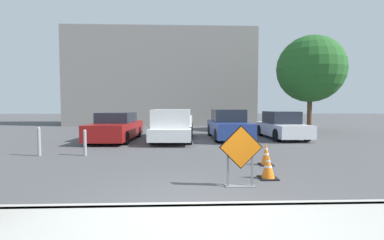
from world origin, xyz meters
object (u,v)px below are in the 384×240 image
at_px(traffic_cone_nearest, 268,167).
at_px(parked_car_third, 281,126).
at_px(parked_car_second, 228,125).
at_px(pickup_truck, 173,126).
at_px(bollard_nearest, 85,142).
at_px(bollard_second, 39,141).
at_px(traffic_cone_second, 266,154).
at_px(parked_car_nearest, 116,127).
at_px(road_closed_sign, 241,153).

relative_size(traffic_cone_nearest, parked_car_third, 0.14).
bearing_deg(traffic_cone_nearest, parked_car_second, 86.97).
distance_m(pickup_truck, parked_car_third, 6.00).
bearing_deg(parked_car_second, bollard_nearest, 37.35).
xyz_separation_m(pickup_truck, parked_car_third, (5.96, 0.73, -0.06)).
height_order(parked_car_third, bollard_second, parked_car_third).
bearing_deg(traffic_cone_second, pickup_truck, 117.89).
relative_size(parked_car_nearest, parked_car_second, 1.01).
height_order(road_closed_sign, parked_car_nearest, parked_car_nearest).
distance_m(parked_car_nearest, pickup_truck, 2.96).
height_order(traffic_cone_second, bollard_nearest, bollard_nearest).
relative_size(parked_car_second, bollard_nearest, 4.87).
xyz_separation_m(road_closed_sign, bollard_nearest, (-4.77, 3.78, -0.25)).
relative_size(road_closed_sign, traffic_cone_nearest, 2.30).
distance_m(traffic_cone_nearest, bollard_second, 7.87).
height_order(road_closed_sign, parked_car_third, parked_car_third).
distance_m(parked_car_nearest, parked_car_second, 5.97).
height_order(pickup_truck, bollard_nearest, pickup_truck).
height_order(parked_car_third, bollard_nearest, parked_car_third).
height_order(traffic_cone_second, bollard_second, bollard_second).
bearing_deg(parked_car_second, road_closed_sign, 81.13).
relative_size(parked_car_nearest, parked_car_third, 1.13).
relative_size(parked_car_nearest, bollard_second, 4.46).
xyz_separation_m(road_closed_sign, traffic_cone_second, (1.25, 2.06, -0.42)).
height_order(traffic_cone_nearest, traffic_cone_second, traffic_cone_second).
height_order(traffic_cone_nearest, bollard_nearest, bollard_nearest).
bearing_deg(bollard_second, traffic_cone_nearest, -23.61).
distance_m(traffic_cone_second, parked_car_third, 7.05).
xyz_separation_m(road_closed_sign, pickup_truck, (-1.75, 7.72, -0.01)).
bearing_deg(road_closed_sign, traffic_cone_second, 58.83).
bearing_deg(bollard_second, parked_car_second, 31.53).
relative_size(traffic_cone_nearest, pickup_truck, 0.11).
distance_m(road_closed_sign, traffic_cone_nearest, 1.13).
bearing_deg(parked_car_third, bollard_nearest, 25.49).
bearing_deg(parked_car_second, traffic_cone_second, 89.54).
xyz_separation_m(traffic_cone_nearest, parked_car_second, (0.41, 7.83, 0.45)).
bearing_deg(bollard_second, road_closed_sign, -30.61).
height_order(traffic_cone_nearest, parked_car_second, parked_car_second).
bearing_deg(bollard_nearest, road_closed_sign, -38.36).
distance_m(parked_car_nearest, parked_car_third, 8.93).
bearing_deg(traffic_cone_nearest, pickup_truck, 109.93).
bearing_deg(bollard_nearest, traffic_cone_nearest, -29.37).
bearing_deg(traffic_cone_nearest, bollard_nearest, 150.63).
xyz_separation_m(pickup_truck, bollard_second, (-4.64, -3.95, -0.19)).
bearing_deg(road_closed_sign, traffic_cone_nearest, 37.16).
distance_m(traffic_cone_second, bollard_second, 7.83).
xyz_separation_m(parked_car_nearest, parked_car_third, (8.92, 0.54, 0.00)).
height_order(parked_car_nearest, pickup_truck, pickup_truck).
relative_size(road_closed_sign, parked_car_second, 0.30).
xyz_separation_m(parked_car_nearest, bollard_second, (-1.68, -4.14, -0.13)).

